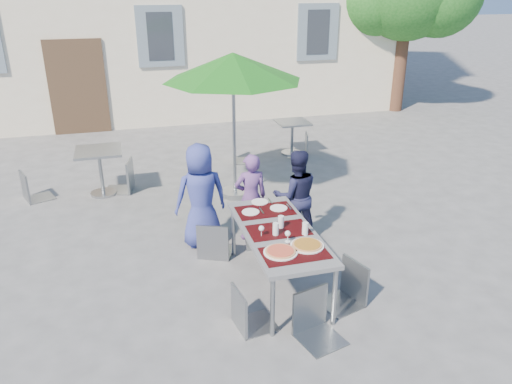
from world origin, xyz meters
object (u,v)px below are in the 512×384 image
object	(u,v)px
dining_table	(279,234)
pizza_near_left	(281,252)
chair_2	(290,202)
cafe_table_1	(292,132)
child_0	(201,196)
bg_chair_l_1	(239,134)
chair_4	(350,259)
patio_umbrella	(233,68)
bg_chair_r_0	(122,157)
pizza_near_right	(307,245)
cafe_table_0	(100,163)
chair_5	(317,289)
chair_1	(261,211)
child_2	(296,196)
chair_0	(214,219)
chair_3	(247,286)
bg_chair_l_0	(28,168)
child_1	(251,197)
bg_chair_r_1	(302,131)

from	to	relation	value
dining_table	pizza_near_left	distance (m)	0.53
chair_2	cafe_table_1	xyz separation A→B (m)	(1.32, 3.66, -0.13)
child_0	chair_2	bearing A→B (deg)	164.41
pizza_near_left	bg_chair_l_1	world-z (taller)	bg_chair_l_1
chair_4	patio_umbrella	size ratio (longest dim) A/B	0.40
dining_table	bg_chair_r_0	bearing A→B (deg)	115.08
pizza_near_left	patio_umbrella	size ratio (longest dim) A/B	0.15
pizza_near_right	chair_4	bearing A→B (deg)	-9.23
dining_table	cafe_table_0	bearing A→B (deg)	120.31
chair_2	chair_5	xyz separation A→B (m)	(-0.42, -2.02, -0.03)
pizza_near_right	chair_1	xyz separation A→B (m)	(-0.11, 1.42, -0.22)
child_2	chair_1	distance (m)	0.56
dining_table	child_0	distance (m)	1.46
bg_chair_r_0	chair_1	bearing A→B (deg)	-56.12
pizza_near_left	chair_1	world-z (taller)	chair_1
child_2	chair_5	distance (m)	2.13
cafe_table_1	chair_5	bearing A→B (deg)	-107.05
chair_1	cafe_table_0	size ratio (longest dim) A/B	1.17
pizza_near_left	chair_0	size ratio (longest dim) A/B	0.38
chair_0	chair_3	xyz separation A→B (m)	(0.05, -1.56, -0.04)
cafe_table_1	pizza_near_left	bearing A→B (deg)	-110.77
chair_3	cafe_table_0	world-z (taller)	chair_3
chair_5	bg_chair_l_0	distance (m)	5.59
chair_1	patio_umbrella	xyz separation A→B (m)	(0.07, 1.85, 1.60)
child_2	cafe_table_1	world-z (taller)	child_2
child_1	chair_5	distance (m)	2.26
child_1	bg_chair_r_0	size ratio (longest dim) A/B	1.19
bg_chair_r_1	chair_4	bearing A→B (deg)	-104.67
chair_5	bg_chair_l_0	bearing A→B (deg)	125.74
chair_5	bg_chair_l_1	size ratio (longest dim) A/B	0.98
chair_3	bg_chair_r_1	distance (m)	5.77
chair_5	patio_umbrella	distance (m)	4.11
pizza_near_left	patio_umbrella	bearing A→B (deg)	85.05
patio_umbrella	bg_chair_r_1	size ratio (longest dim) A/B	2.62
child_0	bg_chair_l_1	world-z (taller)	child_0
child_0	child_2	bearing A→B (deg)	166.98
pizza_near_right	bg_chair_l_1	bearing A→B (deg)	84.72
dining_table	child_0	xyz separation A→B (m)	(-0.69, 1.29, 0.03)
child_1	chair_2	bearing A→B (deg)	155.75
chair_5	child_1	bearing A→B (deg)	92.04
child_0	pizza_near_right	bearing A→B (deg)	112.11
chair_4	chair_3	bearing A→B (deg)	-173.33
chair_3	bg_chair_r_0	size ratio (longest dim) A/B	0.85
pizza_near_right	child_2	bearing A→B (deg)	74.53
pizza_near_left	child_1	xyz separation A→B (m)	(0.15, 1.79, -0.14)
bg_chair_r_0	cafe_table_1	size ratio (longest dim) A/B	1.50
child_0	dining_table	bearing A→B (deg)	113.70
chair_0	bg_chair_r_0	xyz separation A→B (m)	(-1.07, 2.67, 0.07)
cafe_table_1	chair_0	bearing A→B (deg)	-122.46
chair_1	cafe_table_0	distance (m)	3.28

